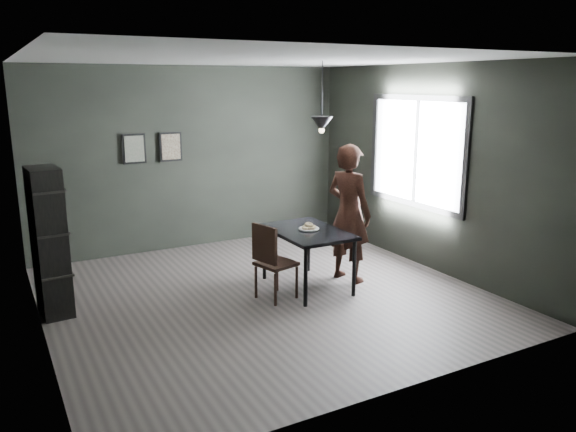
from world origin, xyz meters
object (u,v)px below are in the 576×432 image
cafe_table (307,236)px  pendant_lamp (322,124)px  white_plate (309,229)px  woman (349,213)px  wood_chair (271,257)px  shelf_unit (49,242)px

cafe_table → pendant_lamp: pendant_lamp is taller
white_plate → woman: size_ratio=0.13×
white_plate → woman: 0.61m
white_plate → wood_chair: 0.69m
wood_chair → shelf_unit: size_ratio=0.56×
woman → wood_chair: 1.28m
cafe_table → wood_chair: bearing=-164.5°
woman → wood_chair: bearing=79.9°
cafe_table → woman: 0.66m
woman → wood_chair: (-1.21, -0.16, -0.37)m
woman → shelf_unit: 3.60m
wood_chair → shelf_unit: 2.48m
cafe_table → woman: woman is taller
white_plate → wood_chair: size_ratio=0.25×
white_plate → cafe_table: bearing=-156.5°
cafe_table → woman: bearing=-0.8°
woman → shelf_unit: (-3.53, 0.66, -0.07)m
wood_chair → pendant_lamp: bearing=2.4°
wood_chair → shelf_unit: shelf_unit is taller
wood_chair → shelf_unit: bearing=145.5°
white_plate → pendant_lamp: (0.22, 0.09, 1.29)m
cafe_table → woman: (0.61, -0.01, 0.23)m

